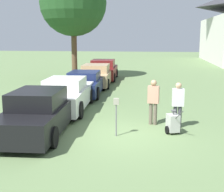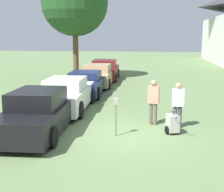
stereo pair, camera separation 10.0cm
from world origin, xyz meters
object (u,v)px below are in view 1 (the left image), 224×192
Objects in this scene: parking_meter at (116,110)px; equipment_cart at (173,123)px; person_worker at (153,99)px; parked_car_navy at (85,84)px; parked_car_maroon at (103,70)px; parked_car_tan at (96,75)px; parked_car_black at (40,113)px; person_supervisor at (178,102)px; parked_car_white at (66,95)px.

equipment_cart is at bearing 15.30° from parking_meter.
person_worker reaches higher than parking_meter.
parked_car_maroon is at bearing 87.02° from parked_car_navy.
parked_car_maroon is at bearing 88.72° from equipment_cart.
equipment_cart is (4.64, -10.43, -0.30)m from parked_car_tan.
parked_car_black is 3.00× the size of person_supervisor.
parking_meter is (2.72, -7.35, 0.26)m from parked_car_navy.
parked_car_white is at bearing -29.34° from person_supervisor.
parked_car_tan is at bearing 87.02° from parked_car_navy.
person_supervisor reaches higher than parked_car_maroon.
parking_meter is at bearing -72.71° from parked_car_navy.
person_supervisor is at bearing 11.29° from parked_car_black.
parked_car_maroon is 4.82× the size of equipment_cart.
parked_car_navy is 7.76m from person_supervisor.
parking_meter is at bearing 25.93° from person_supervisor.
person_supervisor is (4.85, -6.06, 0.31)m from parked_car_navy.
parked_car_black is 4.68m from equipment_cart.
parked_car_tan is at bearing 103.92° from parking_meter.
equipment_cart is (4.64, 0.47, -0.32)m from parked_car_black.
parked_car_navy is (-0.00, 7.29, -0.05)m from parked_car_black.
parked_car_tan is 11.29m from parking_meter.
parking_meter reaches higher than equipment_cart.
parking_meter is at bearing -4.28° from parked_car_black.
parked_car_white is at bearing 127.45° from equipment_cart.
parked_car_maroon is 2.83× the size of person_supervisor.
parked_car_maroon is (0.00, 10.53, 0.00)m from parked_car_white.
parked_car_tan is at bearing -68.67° from person_supervisor.
parked_car_maroon is at bearing -74.41° from person_supervisor.
person_supervisor is (4.85, -2.16, 0.26)m from parked_car_white.
parked_car_maroon is (0.00, 6.63, 0.06)m from parked_car_navy.
parking_meter is 0.77× the size of person_supervisor.
parked_car_navy is 4.98× the size of equipment_cart.
equipment_cart is (-0.21, -0.77, -0.58)m from person_supervisor.
person_worker is at bearing 102.77° from equipment_cart.
parked_car_tan is 5.33× the size of equipment_cart.
parked_car_maroon reaches higher than parked_car_tan.
parked_car_white is 4.97× the size of equipment_cart.
equipment_cart is at bearing 2.75° from parked_car_black.
parked_car_black is at bearing -92.98° from parked_car_maroon.
parked_car_maroon reaches higher than parked_car_white.
person_worker is at bearing -70.11° from parked_car_tan.
person_worker is (3.95, -9.36, 0.30)m from parked_car_tan.
parked_car_white reaches higher than parked_car_navy.
parked_car_maroon is (-0.00, 13.92, 0.01)m from parked_car_black.
person_worker is (3.95, -5.76, 0.33)m from parked_car_navy.
parked_car_black reaches higher than parked_car_tan.
parked_car_tan is 10.81m from person_supervisor.
parked_car_navy is 2.92× the size of person_supervisor.
parked_car_black is at bearing 8.95° from person_supervisor.
parked_car_tan is at bearing 93.69° from equipment_cart.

